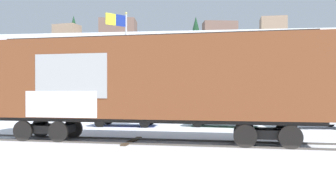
# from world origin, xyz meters

# --- Properties ---
(ground_plane) EXTENTS (260.00, 260.00, 0.00)m
(ground_plane) POSITION_xyz_m (0.00, 0.00, 0.00)
(ground_plane) COLOR silver
(track) EXTENTS (59.95, 6.08, 0.08)m
(track) POSITION_xyz_m (1.74, -0.16, 0.04)
(track) COLOR #4C4742
(track) RESTS_ON ground_plane
(freight_car) EXTENTS (14.57, 3.85, 4.67)m
(freight_car) POSITION_xyz_m (-0.46, -0.00, 2.69)
(freight_car) COLOR brown
(freight_car) RESTS_ON ground_plane
(flagpole) EXTENTS (1.27, 1.27, 7.92)m
(flagpole) POSITION_xyz_m (-4.07, 9.22, 5.19)
(flagpole) COLOR silver
(flagpole) RESTS_ON ground_plane
(hillside) EXTENTS (124.28, 29.60, 17.27)m
(hillside) POSITION_xyz_m (-0.04, 58.17, 6.32)
(hillside) COLOR silver
(hillside) RESTS_ON ground_plane
(parked_car_blue) EXTENTS (4.26, 2.01, 1.65)m
(parked_car_blue) POSITION_xyz_m (-3.34, 6.91, 0.81)
(parked_car_blue) COLOR navy
(parked_car_blue) RESTS_ON ground_plane
(parked_car_green) EXTENTS (4.75, 2.60, 1.69)m
(parked_car_green) POSITION_xyz_m (2.95, 7.28, 0.84)
(parked_car_green) COLOR #1E5933
(parked_car_green) RESTS_ON ground_plane
(parked_car_silver) EXTENTS (4.31, 2.17, 1.65)m
(parked_car_silver) POSITION_xyz_m (8.19, 6.87, 0.82)
(parked_car_silver) COLOR #B7BABF
(parked_car_silver) RESTS_ON ground_plane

